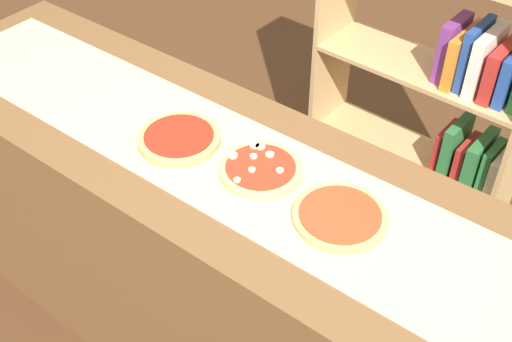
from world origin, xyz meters
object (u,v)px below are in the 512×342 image
at_px(pizza_plain_0, 179,138).
at_px(bookshelf, 453,84).
at_px(pizza_plain_2, 340,216).
at_px(pizza_mushroom_1, 260,169).

distance_m(pizza_plain_0, bookshelf, 1.10).
bearing_deg(pizza_plain_0, pizza_plain_2, 1.95).
distance_m(pizza_plain_0, pizza_mushroom_1, 0.28).
bearing_deg(pizza_plain_2, bookshelf, 95.93).
bearing_deg(pizza_plain_0, bookshelf, 65.83).
bearing_deg(bookshelf, pizza_plain_2, -84.07).
bearing_deg(pizza_plain_2, pizza_plain_0, -178.05).
distance_m(pizza_mushroom_1, bookshelf, 0.99).
relative_size(pizza_plain_0, pizza_mushroom_1, 1.05).
bearing_deg(bookshelf, pizza_mushroom_1, -100.28).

